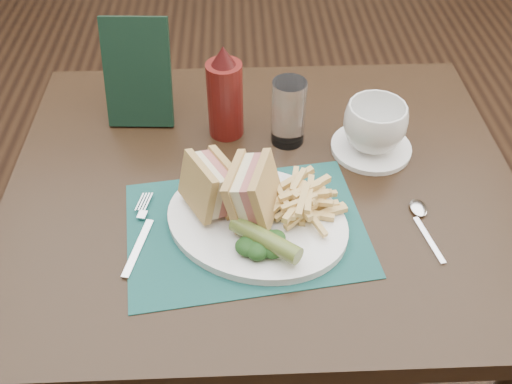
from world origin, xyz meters
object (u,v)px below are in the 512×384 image
check_presenter (138,73)px  sandwich_half_b (240,189)px  drinking_glass (288,113)px  table_main (261,303)px  placemat (246,228)px  coffee_cup (375,126)px  plate (257,221)px  sandwich_half_a (198,189)px  ketchup_bottle (225,92)px  saucer (371,148)px

check_presenter → sandwich_half_b: bearing=-53.8°
drinking_glass → check_presenter: bearing=162.8°
table_main → check_presenter: check_presenter is taller
placemat → coffee_cup: size_ratio=3.33×
table_main → drinking_glass: size_ratio=6.92×
sandwich_half_b → drinking_glass: (0.09, 0.20, -0.00)m
plate → drinking_glass: (0.07, 0.22, 0.06)m
sandwich_half_a → check_presenter: 0.31m
table_main → sandwich_half_b: size_ratio=8.92×
drinking_glass → table_main: bearing=-115.4°
plate → placemat: bearing=-134.1°
check_presenter → coffee_cup: bearing=-12.3°
placemat → drinking_glass: size_ratio=2.94×
placemat → coffee_cup: coffee_cup is taller
table_main → placemat: size_ratio=2.36×
sandwich_half_a → ketchup_bottle: bearing=50.0°
placemat → table_main: bearing=74.3°
sandwich_half_a → ketchup_bottle: 0.23m
placemat → check_presenter: check_presenter is taller
table_main → plate: size_ratio=3.00×
ketchup_bottle → drinking_glass: bearing=-14.9°
table_main → drinking_glass: bearing=64.6°
saucer → check_presenter: bearing=164.4°
placemat → check_presenter: 0.38m
saucer → coffee_cup: 0.05m
table_main → saucer: 0.44m
placemat → plate: (0.02, 0.01, 0.01)m
plate → drinking_glass: bearing=97.4°
drinking_glass → ketchup_bottle: bearing=165.1°
coffee_cup → check_presenter: 0.45m
placemat → drinking_glass: bearing=69.4°
saucer → ketchup_bottle: ketchup_bottle is taller
plate → check_presenter: 0.39m
sandwich_half_b → plate: bearing=-15.6°
table_main → drinking_glass: (0.05, 0.11, 0.44)m
placemat → ketchup_bottle: (-0.03, 0.26, 0.09)m
placemat → sandwich_half_b: sandwich_half_b is taller
table_main → sandwich_half_a: bearing=-140.8°
sandwich_half_b → check_presenter: size_ratio=0.48×
table_main → saucer: bearing=20.0°
check_presenter → placemat: bearing=-54.8°
sandwich_half_b → check_presenter: bearing=139.3°
sandwich_half_b → ketchup_bottle: 0.24m
table_main → coffee_cup: coffee_cup is taller
table_main → plate: 0.40m
placemat → drinking_glass: 0.25m
placemat → drinking_glass: drinking_glass is taller
sandwich_half_b → drinking_glass: size_ratio=0.78×
plate → saucer: (0.22, 0.19, -0.00)m
sandwich_half_a → drinking_glass: (0.16, 0.20, 0.00)m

